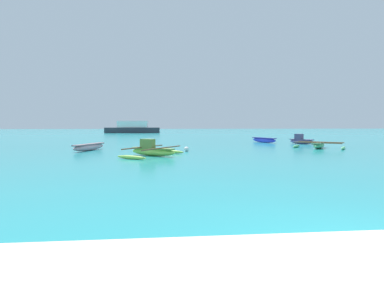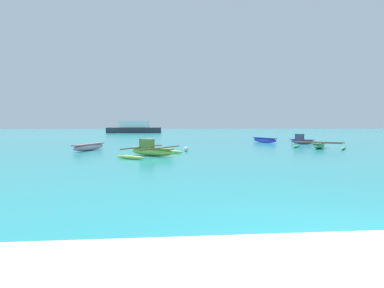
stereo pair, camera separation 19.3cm
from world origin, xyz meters
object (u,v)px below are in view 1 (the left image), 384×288
at_px(moored_boat_1, 319,145).
at_px(moored_boat_2, 264,140).
at_px(mooring_buoy_0, 187,149).
at_px(moored_boat_3, 89,147).
at_px(distant_ferry, 133,128).
at_px(moored_boat_0, 152,150).
at_px(moored_boat_4, 301,140).

height_order(moored_boat_1, moored_boat_2, moored_boat_2).
bearing_deg(moored_boat_2, mooring_buoy_0, -63.95).
distance_m(moored_boat_3, distant_ferry, 44.01).
bearing_deg(mooring_buoy_0, moored_boat_3, 168.09).
relative_size(moored_boat_2, distant_ferry, 0.29).
xyz_separation_m(moored_boat_1, mooring_buoy_0, (-10.37, -1.76, -0.06)).
bearing_deg(moored_boat_1, distant_ferry, 62.04).
distance_m(moored_boat_2, moored_boat_3, 17.29).
distance_m(moored_boat_1, distant_ferry, 47.47).
bearing_deg(moored_boat_3, moored_boat_0, -110.81).
bearing_deg(moored_boat_2, moored_boat_4, 27.35).
bearing_deg(moored_boat_1, moored_boat_0, 147.96).
xyz_separation_m(moored_boat_1, moored_boat_3, (-17.17, -0.33, 0.03)).
height_order(moored_boat_4, mooring_buoy_0, moored_boat_4).
bearing_deg(moored_boat_3, mooring_buoy_0, -81.43).
height_order(moored_boat_2, moored_boat_4, moored_boat_4).
height_order(moored_boat_0, moored_boat_1, moored_boat_0).
xyz_separation_m(moored_boat_3, distant_ferry, (-1.48, 43.98, 0.77)).
relative_size(moored_boat_0, moored_boat_3, 1.27).
distance_m(moored_boat_4, mooring_buoy_0, 13.27).
bearing_deg(moored_boat_1, moored_boat_4, 27.84).
height_order(moored_boat_0, moored_boat_2, moored_boat_0).
distance_m(moored_boat_1, mooring_buoy_0, 10.51).
height_order(mooring_buoy_0, distant_ferry, distant_ferry).
xyz_separation_m(moored_boat_2, mooring_buoy_0, (-8.58, -9.31, -0.11)).
relative_size(moored_boat_1, distant_ferry, 0.34).
xyz_separation_m(moored_boat_2, moored_boat_4, (2.78, -2.45, 0.06)).
distance_m(moored_boat_0, moored_boat_2, 16.07).
bearing_deg(moored_boat_2, moored_boat_1, -7.99).
height_order(moored_boat_0, distant_ferry, distant_ferry).
height_order(moored_boat_2, distant_ferry, distant_ferry).
relative_size(moored_boat_3, mooring_buoy_0, 10.55).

